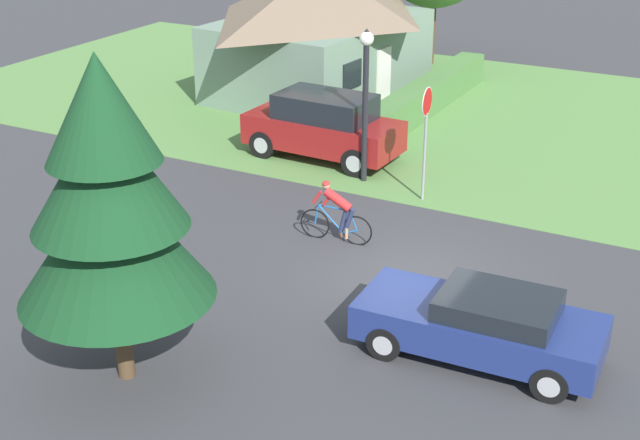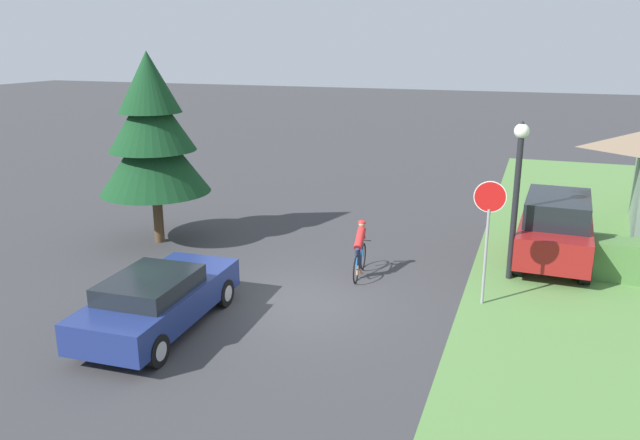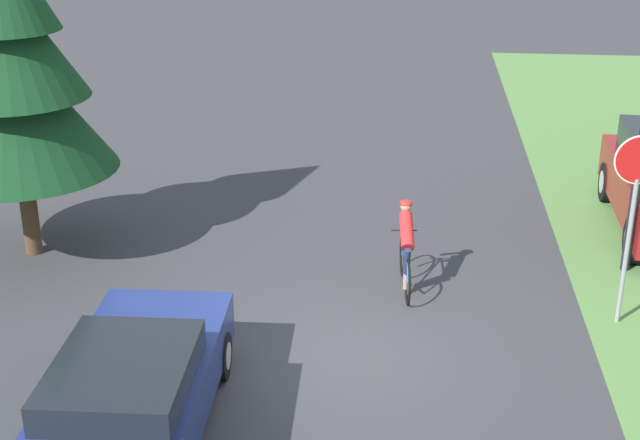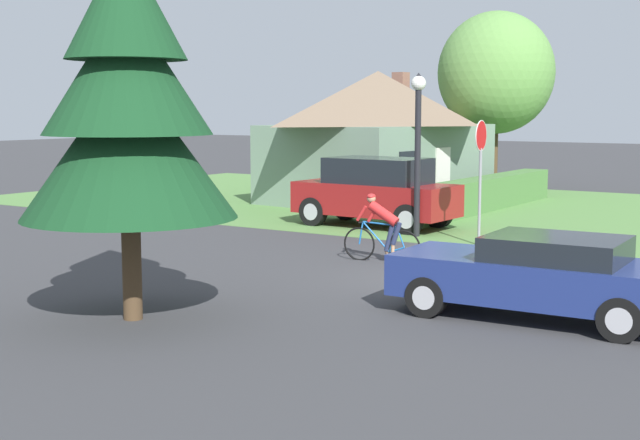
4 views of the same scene
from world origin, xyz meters
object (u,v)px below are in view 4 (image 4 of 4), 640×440
parked_suv_right (376,192)px  street_lamp (418,131)px  cottage_house (378,134)px  stop_sign (481,157)px  cyclist (382,229)px  conifer_tall_near (127,101)px  deciduous_tree_right (496,73)px  sedan_left_lane (538,275)px

parked_suv_right → street_lamp: bearing=151.2°
cottage_house → stop_sign: cottage_house is taller
cottage_house → cyclist: (-11.22, -6.47, -1.69)m
street_lamp → cyclist: bearing=-163.8°
cottage_house → conifer_tall_near: bearing=-157.1°
cottage_house → cyclist: bearing=-144.8°
street_lamp → conifer_tall_near: bearing=-177.9°
cottage_house → deciduous_tree_right: size_ratio=1.22×
cottage_house → deciduous_tree_right: deciduous_tree_right is taller
cottage_house → deciduous_tree_right: bearing=-13.0°
conifer_tall_near → sedan_left_lane: bearing=-56.5°
stop_sign → deciduous_tree_right: bearing=-162.6°
cyclist → conifer_tall_near: size_ratio=0.31×
cottage_house → parked_suv_right: size_ratio=1.88×
deciduous_tree_right → sedan_left_lane: bearing=-156.0°
cottage_house → sedan_left_lane: (-14.47, -11.13, -1.71)m
parked_suv_right → conifer_tall_near: 12.24m
sedan_left_lane → cyclist: (3.25, 4.66, 0.02)m
conifer_tall_near → deciduous_tree_right: bearing=8.8°
cottage_house → sedan_left_lane: size_ratio=1.93×
conifer_tall_near → cyclist: bearing=-6.1°
cottage_house → cyclist: 13.06m
parked_suv_right → deciduous_tree_right: bearing=-80.9°
parked_suv_right → conifer_tall_near: bearing=103.0°
street_lamp → deciduous_tree_right: 13.95m
sedan_left_lane → conifer_tall_near: conifer_tall_near is taller
sedan_left_lane → cyclist: bearing=-37.3°
stop_sign → conifer_tall_near: conifer_tall_near is taller
stop_sign → deciduous_tree_right: 15.11m
cottage_house → cyclist: cottage_house is taller
cyclist → street_lamp: (3.86, 1.12, 2.02)m
cottage_house → street_lamp: (-7.36, -5.35, 0.33)m
cyclist → deciduous_tree_right: (17.26, 4.47, 4.01)m
deciduous_tree_right → street_lamp: bearing=-166.0°
parked_suv_right → stop_sign: size_ratio=1.52×
parked_suv_right → stop_sign: stop_sign is taller
parked_suv_right → cyclist: bearing=123.1°
stop_sign → conifer_tall_near: bearing=-12.3°
sedan_left_lane → street_lamp: street_lamp is taller
cottage_house → parked_suv_right: bearing=-145.5°
street_lamp → sedan_left_lane: bearing=-140.9°
street_lamp → cottage_house: bearing=36.0°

